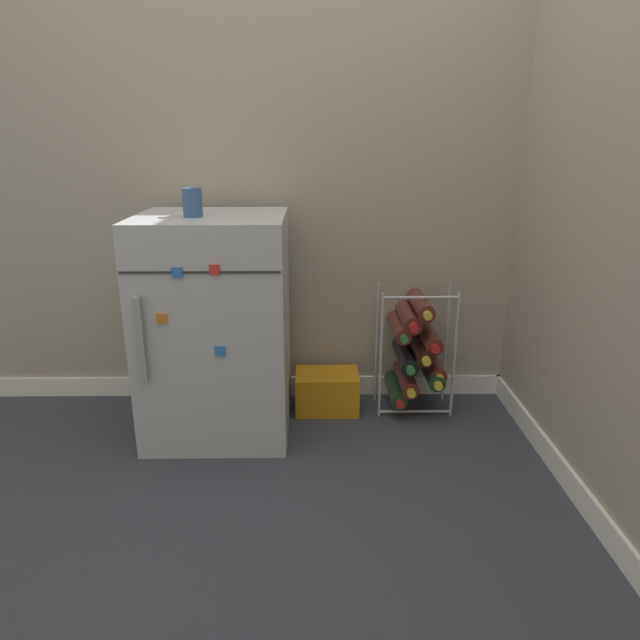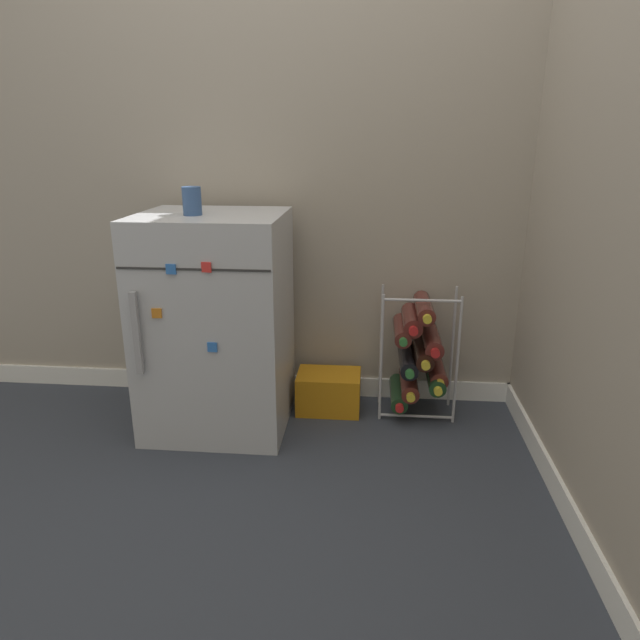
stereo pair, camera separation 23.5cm
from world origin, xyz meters
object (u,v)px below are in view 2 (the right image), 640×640
(soda_box, at_px, (329,391))
(fridge_top_cup, at_px, (192,201))
(wine_rack, at_px, (418,353))
(mini_fridge, at_px, (217,323))

(soda_box, bearing_deg, fridge_top_cup, -157.29)
(soda_box, xyz_separation_m, fridge_top_cup, (-0.50, -0.21, 0.85))
(wine_rack, height_order, fridge_top_cup, fridge_top_cup)
(wine_rack, distance_m, fridge_top_cup, 1.12)
(mini_fridge, relative_size, soda_box, 3.20)
(mini_fridge, distance_m, soda_box, 0.59)
(wine_rack, relative_size, soda_box, 2.02)
(mini_fridge, height_order, soda_box, mini_fridge)
(soda_box, bearing_deg, mini_fridge, -160.85)
(fridge_top_cup, bearing_deg, wine_rack, 13.70)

